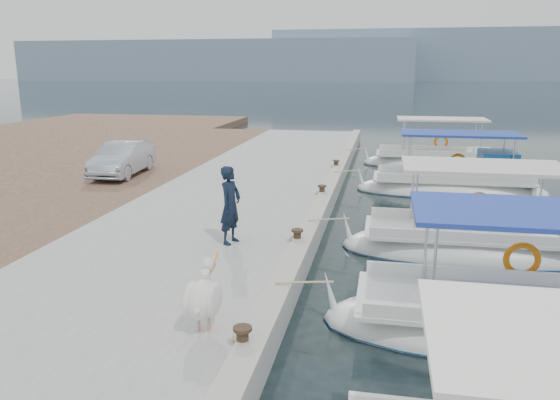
{
  "coord_description": "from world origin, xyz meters",
  "views": [
    {
      "loc": [
        1.54,
        -10.48,
        4.46
      ],
      "look_at": [
        -1.0,
        2.75,
        1.2
      ],
      "focal_mm": 35.0,
      "sensor_mm": 36.0,
      "label": 1
    }
  ],
  "objects_px": {
    "pelican": "(204,297)",
    "fishing_caique_c": "(470,249)",
    "fishing_caique_b": "(514,329)",
    "parked_car": "(123,159)",
    "fishing_caique_d": "(454,188)",
    "fishing_caique_e": "(435,163)",
    "fisherman": "(230,205)"
  },
  "relations": [
    {
      "from": "fishing_caique_d",
      "to": "parked_car",
      "type": "xyz_separation_m",
      "value": [
        -12.3,
        -1.37,
        0.93
      ]
    },
    {
      "from": "fishing_caique_c",
      "to": "fisherman",
      "type": "height_order",
      "value": "fisherman"
    },
    {
      "from": "fishing_caique_b",
      "to": "pelican",
      "type": "bearing_deg",
      "value": -160.78
    },
    {
      "from": "fishing_caique_b",
      "to": "fisherman",
      "type": "xyz_separation_m",
      "value": [
        -5.72,
        2.56,
        1.28
      ]
    },
    {
      "from": "parked_car",
      "to": "fishing_caique_d",
      "type": "bearing_deg",
      "value": 2.23
    },
    {
      "from": "pelican",
      "to": "parked_car",
      "type": "distance_m",
      "value": 13.55
    },
    {
      "from": "parked_car",
      "to": "fishing_caique_c",
      "type": "bearing_deg",
      "value": -28.93
    },
    {
      "from": "fishing_caique_c",
      "to": "fishing_caique_e",
      "type": "height_order",
      "value": "same"
    },
    {
      "from": "fishing_caique_d",
      "to": "fishing_caique_b",
      "type": "bearing_deg",
      "value": -91.31
    },
    {
      "from": "fishing_caique_e",
      "to": "fishing_caique_c",
      "type": "bearing_deg",
      "value": -90.89
    },
    {
      "from": "fisherman",
      "to": "fishing_caique_c",
      "type": "bearing_deg",
      "value": -57.61
    },
    {
      "from": "parked_car",
      "to": "pelican",
      "type": "bearing_deg",
      "value": -62.48
    },
    {
      "from": "fishing_caique_b",
      "to": "pelican",
      "type": "distance_m",
      "value": 5.31
    },
    {
      "from": "fishing_caique_e",
      "to": "pelican",
      "type": "relative_size",
      "value": 4.93
    },
    {
      "from": "fishing_caique_c",
      "to": "fisherman",
      "type": "relative_size",
      "value": 3.47
    },
    {
      "from": "pelican",
      "to": "fishing_caique_c",
      "type": "bearing_deg",
      "value": 51.39
    },
    {
      "from": "fishing_caique_c",
      "to": "parked_car",
      "type": "xyz_separation_m",
      "value": [
        -11.92,
        5.51,
        1.0
      ]
    },
    {
      "from": "fishing_caique_d",
      "to": "fishing_caique_e",
      "type": "relative_size",
      "value": 1.02
    },
    {
      "from": "fishing_caique_c",
      "to": "pelican",
      "type": "xyz_separation_m",
      "value": [
        -4.81,
        -6.02,
        0.92
      ]
    },
    {
      "from": "fishing_caique_c",
      "to": "parked_car",
      "type": "relative_size",
      "value": 1.67
    },
    {
      "from": "fishing_caique_b",
      "to": "fishing_caique_e",
      "type": "distance_m",
      "value": 17.05
    },
    {
      "from": "fishing_caique_b",
      "to": "fishing_caique_c",
      "type": "relative_size",
      "value": 1.04
    },
    {
      "from": "fishing_caique_d",
      "to": "pelican",
      "type": "height_order",
      "value": "fishing_caique_d"
    },
    {
      "from": "fishing_caique_d",
      "to": "pelican",
      "type": "bearing_deg",
      "value": -111.92
    },
    {
      "from": "fishing_caique_b",
      "to": "fishing_caique_c",
      "type": "height_order",
      "value": "same"
    },
    {
      "from": "fishing_caique_e",
      "to": "parked_car",
      "type": "relative_size",
      "value": 1.77
    },
    {
      "from": "pelican",
      "to": "fisherman",
      "type": "xyz_separation_m",
      "value": [
        -0.79,
        4.28,
        0.36
      ]
    },
    {
      "from": "fishing_caique_b",
      "to": "fishing_caique_e",
      "type": "xyz_separation_m",
      "value": [
        0.07,
        17.05,
        0.0
      ]
    },
    {
      "from": "fishing_caique_b",
      "to": "fishing_caique_d",
      "type": "height_order",
      "value": "same"
    },
    {
      "from": "parked_car",
      "to": "fishing_caique_e",
      "type": "bearing_deg",
      "value": 26.72
    },
    {
      "from": "pelican",
      "to": "parked_car",
      "type": "bearing_deg",
      "value": 121.64
    },
    {
      "from": "fishing_caique_b",
      "to": "fishing_caique_c",
      "type": "xyz_separation_m",
      "value": [
        -0.12,
        4.3,
        0.0
      ]
    }
  ]
}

